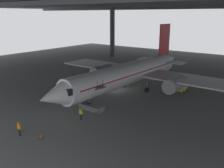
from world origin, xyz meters
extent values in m
plane|color=slate|center=(0.00, 0.00, 0.00)|extent=(110.00, 110.00, 0.00)
cylinder|color=#4C4F54|center=(-23.76, 29.83, 7.71)|extent=(1.52, 1.52, 15.42)
cube|color=#38383D|center=(0.00, 13.75, 16.02)|extent=(121.00, 99.00, 1.20)
cube|color=#4C4F54|center=(0.00, -11.00, 15.02)|extent=(115.50, 0.50, 0.70)
cube|color=#4C4F54|center=(0.00, 30.25, 15.02)|extent=(115.50, 0.50, 0.70)
cylinder|color=white|center=(2.06, -0.70, 3.48)|extent=(4.71, 28.10, 3.75)
cone|color=white|center=(1.52, -16.37, 3.48)|extent=(3.83, 4.63, 3.68)
cube|color=black|center=(1.61, -14.00, 3.95)|extent=(3.28, 2.74, 0.83)
cone|color=white|center=(2.60, 14.97, 3.85)|extent=(3.39, 6.11, 3.19)
cube|color=red|center=(2.52, 12.60, 8.43)|extent=(0.38, 4.10, 6.14)
cube|color=white|center=(5.11, 11.49, 4.04)|extent=(4.88, 3.23, 0.16)
cube|color=white|center=(-0.15, 11.67, 4.04)|extent=(4.88, 3.23, 0.16)
cube|color=white|center=(11.94, 3.49, 3.10)|extent=(15.92, 7.36, 0.24)
cylinder|color=#9EA3A8|center=(9.98, 1.52, 2.44)|extent=(2.49, 4.96, 2.33)
cube|color=white|center=(-7.50, 4.16, 3.10)|extent=(15.92, 7.36, 0.24)
cylinder|color=#9EA3A8|center=(-5.69, 2.06, 2.44)|extent=(2.49, 4.96, 2.33)
cube|color=red|center=(2.06, -0.70, 3.76)|extent=(4.71, 26.05, 0.16)
cylinder|color=#9EA3A8|center=(1.74, -10.08, 1.25)|extent=(0.20, 0.20, 1.15)
cylinder|color=black|center=(1.74, -10.08, 0.45)|extent=(0.33, 0.91, 0.90)
cylinder|color=#9EA3A8|center=(4.63, 1.94, 1.25)|extent=(0.20, 0.20, 1.15)
cylinder|color=black|center=(4.63, 1.94, 0.45)|extent=(0.33, 0.91, 0.90)
cylinder|color=#9EA3A8|center=(-0.32, 2.11, 1.25)|extent=(0.20, 0.20, 1.15)
cylinder|color=black|center=(-0.32, 2.11, 0.45)|extent=(0.33, 0.91, 0.90)
cube|color=slate|center=(2.27, -10.27, 0.35)|extent=(3.88, 1.63, 0.70)
cube|color=slate|center=(2.27, -10.27, 2.18)|extent=(3.60, 1.42, 3.06)
cube|color=slate|center=(4.01, -10.33, 3.66)|extent=(1.14, 1.34, 0.12)
cylinder|color=black|center=(4.03, -9.73, 4.16)|extent=(0.06, 0.06, 1.00)
cylinder|color=black|center=(3.99, -10.93, 4.16)|extent=(0.06, 0.06, 1.00)
cylinder|color=black|center=(3.86, -9.62, 0.15)|extent=(0.30, 0.13, 0.30)
cylinder|color=black|center=(3.81, -11.02, 0.15)|extent=(0.30, 0.13, 0.30)
cylinder|color=black|center=(0.73, -9.52, 0.15)|extent=(0.30, 0.13, 0.30)
cylinder|color=black|center=(0.68, -10.92, 0.15)|extent=(0.30, 0.13, 0.30)
cylinder|color=#232838|center=(1.25, -21.42, 0.42)|extent=(0.14, 0.14, 0.85)
cylinder|color=#232838|center=(1.08, -21.45, 0.42)|extent=(0.14, 0.14, 0.85)
cube|color=orange|center=(1.16, -21.44, 1.15)|extent=(0.39, 0.28, 0.60)
cylinder|color=orange|center=(1.39, -21.40, 1.18)|extent=(0.09, 0.09, 0.57)
cylinder|color=orange|center=(0.94, -21.47, 1.18)|extent=(0.09, 0.09, 0.57)
sphere|color=tan|center=(1.16, -21.44, 1.57)|extent=(0.23, 0.23, 0.23)
cylinder|color=#232838|center=(3.83, -14.02, 0.43)|extent=(0.14, 0.14, 0.86)
cylinder|color=#232838|center=(3.65, -14.04, 0.43)|extent=(0.14, 0.14, 0.86)
cube|color=yellow|center=(3.74, -14.03, 1.16)|extent=(0.39, 0.27, 0.61)
cylinder|color=yellow|center=(3.97, -14.00, 1.19)|extent=(0.09, 0.09, 0.58)
cylinder|color=yellow|center=(3.51, -14.06, 1.19)|extent=(0.09, 0.09, 0.58)
sphere|color=#8C6647|center=(3.74, -14.03, 1.60)|extent=(0.23, 0.23, 0.23)
cube|color=black|center=(3.72, -20.43, 0.02)|extent=(0.36, 0.36, 0.04)
cone|color=orange|center=(3.72, -20.43, 0.32)|extent=(0.30, 0.30, 0.56)
cube|color=yellow|center=(9.44, 6.11, 0.55)|extent=(1.21, 2.21, 0.70)
cylinder|color=black|center=(9.99, 5.32, 0.22)|extent=(0.18, 0.44, 0.44)
cylinder|color=black|center=(8.89, 5.31, 0.22)|extent=(0.18, 0.44, 0.44)
cylinder|color=black|center=(9.98, 6.92, 0.22)|extent=(0.18, 0.44, 0.44)
cylinder|color=black|center=(8.88, 6.91, 0.22)|extent=(0.18, 0.44, 0.44)
camera|label=1|loc=(25.27, -36.13, 13.41)|focal=40.46mm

